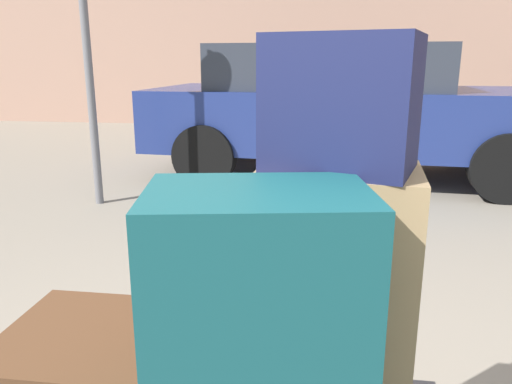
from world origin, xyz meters
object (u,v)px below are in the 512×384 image
Objects in this scene: suitcase_tan_rear_left at (333,315)px; suitcase_brown_front_right at (107,379)px; parked_car at (345,107)px; bollard_kerb_near at (469,133)px; no_parking_sign at (86,36)px; duffel_bag_navy_topmost_pile at (343,103)px; suitcase_teal_stacked_top at (258,376)px.

suitcase_brown_front_right is at bearing -172.93° from suitcase_tan_rear_left.
bollard_kerb_near is at bearing 37.63° from parked_car.
suitcase_brown_front_right is at bearing -112.59° from bollard_kerb_near.
suitcase_brown_front_right is 3.54m from no_parking_sign.
bollard_kerb_near is at bearing 88.22° from duffel_bag_navy_topmost_pile.
no_parking_sign is at bearing -144.44° from bollard_kerb_near.
no_parking_sign is (-2.22, -1.49, 0.69)m from parked_car.
suitcase_teal_stacked_top is 0.53m from suitcase_brown_front_right.
suitcase_tan_rear_left reaches higher than suitcase_brown_front_right.
no_parking_sign is (-3.92, -2.80, 1.13)m from bollard_kerb_near.
suitcase_tan_rear_left is 1.08× the size of bollard_kerb_near.
suitcase_tan_rear_left is 0.16× the size of parked_car.
no_parking_sign is at bearing 115.92° from suitcase_brown_front_right.
bollard_kerb_near is at bearing 67.55° from suitcase_brown_front_right.
suitcase_teal_stacked_top is at bearing -93.81° from parked_car.
duffel_bag_navy_topmost_pile is 0.46× the size of bollard_kerb_near.
no_parking_sign is (-1.90, 3.31, 0.76)m from suitcase_teal_stacked_top.
suitcase_teal_stacked_top is 0.56m from duffel_bag_navy_topmost_pile.
suitcase_tan_rear_left is 0.49m from duffel_bag_navy_topmost_pile.
suitcase_teal_stacked_top is 0.30× the size of no_parking_sign.
suitcase_teal_stacked_top reaches higher than bollard_kerb_near.
suitcase_brown_front_right is 0.90m from duffel_bag_navy_topmost_pile.
suitcase_tan_rear_left is 0.30m from suitcase_teal_stacked_top.
duffel_bag_navy_topmost_pile reaches higher than suitcase_tan_rear_left.
parked_car is at bearing 92.76° from suitcase_tan_rear_left.
parked_car reaches higher than suitcase_brown_front_right.
bollard_kerb_near is (2.44, 5.87, -0.15)m from suitcase_brown_front_right.
parked_car reaches higher than duffel_bag_navy_topmost_pile.
bollard_kerb_near is (1.70, 1.31, -0.44)m from parked_car.
no_parking_sign is at bearing 139.88° from duffel_bag_navy_topmost_pile.
suitcase_brown_front_right is 0.78× the size of bollard_kerb_near.
suitcase_brown_front_right is (-0.56, -0.02, -0.21)m from suitcase_tan_rear_left.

